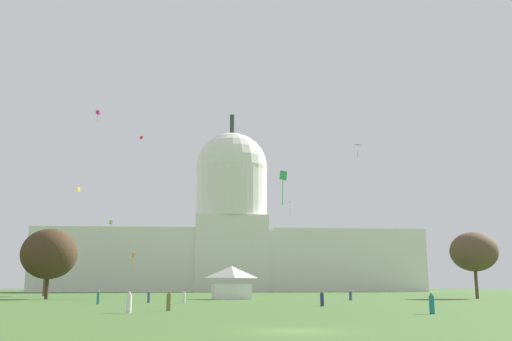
# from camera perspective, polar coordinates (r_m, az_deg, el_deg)

# --- Properties ---
(ground_plane) EXTENTS (800.00, 800.00, 0.00)m
(ground_plane) POSITION_cam_1_polar(r_m,az_deg,el_deg) (29.24, 3.93, -15.60)
(ground_plane) COLOR #42662D
(capitol_building) EXTENTS (141.64, 27.39, 67.81)m
(capitol_building) POSITION_cam_1_polar(r_m,az_deg,el_deg) (217.78, -2.47, -6.57)
(capitol_building) COLOR silver
(capitol_building) RESTS_ON ground_plane
(event_tent) EXTENTS (6.85, 5.53, 5.41)m
(event_tent) POSITION_cam_1_polar(r_m,az_deg,el_deg) (96.98, -2.45, -11.00)
(event_tent) COLOR white
(event_tent) RESTS_ON ground_plane
(tree_west_mid) EXTENTS (13.59, 13.69, 11.55)m
(tree_west_mid) POSITION_cam_1_polar(r_m,az_deg,el_deg) (102.58, -19.80, -7.77)
(tree_west_mid) COLOR #42301E
(tree_west_mid) RESTS_ON ground_plane
(tree_west_near) EXTENTS (10.27, 10.29, 12.27)m
(tree_west_near) POSITION_cam_1_polar(r_m,az_deg,el_deg) (131.67, -20.00, -7.74)
(tree_west_near) COLOR brown
(tree_west_near) RESTS_ON ground_plane
(tree_east_near) EXTENTS (11.81, 11.61, 11.37)m
(tree_east_near) POSITION_cam_1_polar(r_m,az_deg,el_deg) (107.43, 20.77, -7.53)
(tree_east_near) COLOR brown
(tree_east_near) RESTS_ON ground_plane
(person_navy_front_center) EXTENTS (0.54, 0.54, 1.67)m
(person_navy_front_center) POSITION_cam_1_polar(r_m,az_deg,el_deg) (64.06, 6.56, -12.54)
(person_navy_front_center) COLOR navy
(person_navy_front_center) RESTS_ON ground_plane
(person_white_front_left) EXTENTS (0.57, 0.57, 1.73)m
(person_white_front_left) POSITION_cam_1_polar(r_m,az_deg,el_deg) (49.41, -12.47, -12.71)
(person_white_front_left) COLOR silver
(person_white_front_left) RESTS_ON ground_plane
(person_denim_mid_center) EXTENTS (0.50, 0.50, 1.59)m
(person_denim_mid_center) POSITION_cam_1_polar(r_m,az_deg,el_deg) (77.96, -10.57, -12.22)
(person_denim_mid_center) COLOR #3D5684
(person_denim_mid_center) RESTS_ON ground_plane
(person_teal_aisle_center) EXTENTS (0.57, 0.57, 1.65)m
(person_teal_aisle_center) POSITION_cam_1_polar(r_m,az_deg,el_deg) (48.47, 17.01, -12.56)
(person_teal_aisle_center) COLOR #1E757A
(person_teal_aisle_center) RESTS_ON ground_plane
(person_white_edge_west) EXTENTS (0.46, 0.46, 1.56)m
(person_white_edge_west) POSITION_cam_1_polar(r_m,az_deg,el_deg) (75.91, -7.14, -12.36)
(person_white_edge_west) COLOR silver
(person_white_edge_west) RESTS_ON ground_plane
(person_olive_near_tent) EXTENTS (0.60, 0.60, 1.70)m
(person_olive_near_tent) POSITION_cam_1_polar(r_m,az_deg,el_deg) (53.05, -8.62, -12.74)
(person_olive_near_tent) COLOR olive
(person_olive_near_tent) RESTS_ON ground_plane
(person_teal_back_center) EXTENTS (0.39, 0.39, 1.72)m
(person_teal_back_center) POSITION_cam_1_polar(r_m,az_deg,el_deg) (72.92, -15.35, -12.03)
(person_teal_back_center) COLOR #1E757A
(person_teal_back_center) RESTS_ON ground_plane
(person_denim_near_tree_east) EXTENTS (0.67, 0.67, 1.58)m
(person_denim_near_tree_east) POSITION_cam_1_polar(r_m,az_deg,el_deg) (90.94, 9.35, -12.12)
(person_denim_near_tree_east) COLOR #3D5684
(person_denim_near_tree_east) RESTS_ON ground_plane
(kite_magenta_high) EXTENTS (0.99, 0.94, 2.54)m
(kite_magenta_high) POSITION_cam_1_polar(r_m,az_deg,el_deg) (130.57, -15.36, 5.54)
(kite_magenta_high) COLOR #D1339E
(kite_black_high) EXTENTS (1.81, 0.93, 3.26)m
(kite_black_high) POSITION_cam_1_polar(r_m,az_deg,el_deg) (145.35, 9.97, 2.33)
(kite_black_high) COLOR black
(kite_green_low) EXTENTS (0.83, 0.47, 3.42)m
(kite_green_low) POSITION_cam_1_polar(r_m,az_deg,el_deg) (56.02, 2.70, -0.86)
(kite_green_low) COLOR green
(kite_turquoise_mid) EXTENTS (1.11, 1.17, 3.99)m
(kite_turquoise_mid) POSITION_cam_1_polar(r_m,az_deg,el_deg) (175.42, 3.23, -3.40)
(kite_turquoise_mid) COLOR teal
(kite_red_high) EXTENTS (1.09, 0.69, 1.12)m
(kite_red_high) POSITION_cam_1_polar(r_m,az_deg,el_deg) (192.17, -11.28, 3.22)
(kite_red_high) COLOR red
(kite_lime_mid) EXTENTS (1.25, 1.22, 2.62)m
(kite_lime_mid) POSITION_cam_1_polar(r_m,az_deg,el_deg) (180.63, -14.18, -4.99)
(kite_lime_mid) COLOR #8CD133
(kite_yellow_mid) EXTENTS (0.52, 0.75, 1.10)m
(kite_yellow_mid) POSITION_cam_1_polar(r_m,az_deg,el_deg) (133.82, -17.13, -1.80)
(kite_yellow_mid) COLOR yellow
(kite_orange_low) EXTENTS (0.64, 0.85, 3.65)m
(kite_orange_low) POSITION_cam_1_polar(r_m,az_deg,el_deg) (136.04, -12.08, -8.34)
(kite_orange_low) COLOR orange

